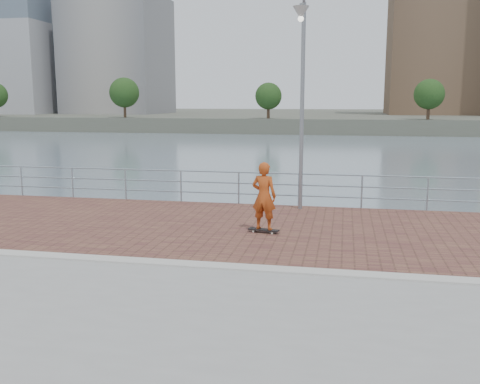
# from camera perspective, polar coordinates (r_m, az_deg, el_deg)

# --- Properties ---
(water) EXTENTS (400.00, 400.00, 0.00)m
(water) POSITION_cam_1_polar(r_m,az_deg,el_deg) (12.25, -1.89, -17.02)
(water) COLOR slate
(water) RESTS_ON ground
(brick_lane) EXTENTS (40.00, 6.80, 0.02)m
(brick_lane) POSITION_cam_1_polar(r_m,az_deg,el_deg) (14.88, 1.19, -3.87)
(brick_lane) COLOR brown
(brick_lane) RESTS_ON seawall
(curb) EXTENTS (40.00, 0.40, 0.06)m
(curb) POSITION_cam_1_polar(r_m,az_deg,el_deg) (11.48, -1.94, -7.94)
(curb) COLOR #B7B5AD
(curb) RESTS_ON seawall
(far_shore) EXTENTS (320.00, 95.00, 2.50)m
(far_shore) POSITION_cam_1_polar(r_m,az_deg,el_deg) (133.24, 10.13, 7.82)
(far_shore) COLOR #4C5142
(far_shore) RESTS_ON ground
(guardrail) EXTENTS (39.06, 0.06, 1.13)m
(guardrail) POSITION_cam_1_polar(r_m,az_deg,el_deg) (18.04, 3.06, 0.75)
(guardrail) COLOR #8C9EA8
(guardrail) RESTS_ON brick_lane
(street_lamp) EXTENTS (0.48, 1.38, 6.52)m
(street_lamp) POSITION_cam_1_polar(r_m,az_deg,el_deg) (16.76, 6.60, 13.52)
(street_lamp) COLOR gray
(street_lamp) RESTS_ON brick_lane
(skateboard) EXTENTS (0.85, 0.36, 0.10)m
(skateboard) POSITION_cam_1_polar(r_m,az_deg,el_deg) (14.34, 2.54, -4.06)
(skateboard) COLOR black
(skateboard) RESTS_ON brick_lane
(skateboarder) EXTENTS (0.73, 0.55, 1.82)m
(skateboarder) POSITION_cam_1_polar(r_m,az_deg,el_deg) (14.15, 2.57, -0.44)
(skateboarder) COLOR #B24517
(skateboarder) RESTS_ON skateboard
(shoreline_trees) EXTENTS (144.49, 5.11, 6.81)m
(shoreline_trees) POSITION_cam_1_polar(r_m,az_deg,el_deg) (87.67, 9.92, 10.19)
(shoreline_trees) COLOR #473323
(shoreline_trees) RESTS_ON far_shore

